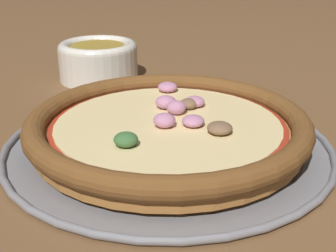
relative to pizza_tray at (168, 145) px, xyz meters
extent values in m
plane|color=brown|center=(0.00, 0.00, 0.00)|extent=(3.00, 3.00, 0.00)
cylinder|color=gray|center=(0.00, 0.00, 0.00)|extent=(0.36, 0.36, 0.01)
torus|color=gray|center=(0.00, 0.00, 0.00)|extent=(0.37, 0.37, 0.01)
cylinder|color=#A86B33|center=(0.00, 0.00, 0.01)|extent=(0.30, 0.30, 0.02)
torus|color=brown|center=(0.00, 0.00, 0.03)|extent=(0.32, 0.32, 0.02)
cylinder|color=#A32D19|center=(0.00, 0.00, 0.02)|extent=(0.27, 0.27, 0.00)
cylinder|color=beige|center=(0.00, 0.00, 0.03)|extent=(0.25, 0.25, 0.00)
ellipsoid|color=#C17FA3|center=(-0.06, 0.01, 0.03)|extent=(0.03, 0.03, 0.01)
ellipsoid|color=#C17FA3|center=(0.01, 0.00, 0.03)|extent=(0.03, 0.03, 0.02)
ellipsoid|color=brown|center=(-0.05, 0.01, 0.03)|extent=(0.03, 0.03, 0.01)
ellipsoid|color=#3D6B38|center=(0.07, -0.02, 0.03)|extent=(0.03, 0.03, 0.01)
ellipsoid|color=#C17FA3|center=(-0.10, -0.04, 0.03)|extent=(0.03, 0.03, 0.01)
ellipsoid|color=#C17FA3|center=(-0.04, -0.02, 0.03)|extent=(0.03, 0.03, 0.02)
ellipsoid|color=#C17FA3|center=(-0.03, 0.00, 0.04)|extent=(0.03, 0.03, 0.02)
ellipsoid|color=#C17FA3|center=(0.00, 0.03, 0.03)|extent=(0.03, 0.03, 0.01)
ellipsoid|color=brown|center=(0.01, 0.06, 0.03)|extent=(0.03, 0.03, 0.01)
cylinder|color=silver|center=(-0.22, -0.20, 0.02)|extent=(0.13, 0.13, 0.05)
torus|color=silver|center=(-0.22, -0.20, 0.05)|extent=(0.13, 0.13, 0.02)
cylinder|color=olive|center=(-0.22, -0.20, 0.05)|extent=(0.09, 0.09, 0.00)
camera|label=1|loc=(0.46, 0.16, 0.23)|focal=50.00mm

